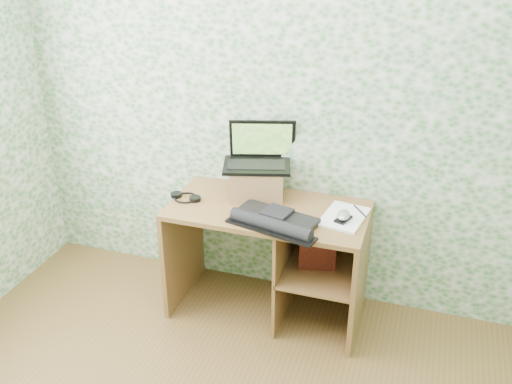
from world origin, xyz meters
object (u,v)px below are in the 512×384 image
(laptop, at_px, (259,155))
(keyboard, at_px, (274,220))
(notepad, at_px, (344,217))
(desk, at_px, (281,246))
(riser, at_px, (257,181))

(laptop, xyz_separation_m, keyboard, (0.21, -0.37, -0.23))
(keyboard, xyz_separation_m, notepad, (0.37, 0.20, -0.02))
(keyboard, bearing_deg, notepad, 42.19)
(notepad, bearing_deg, desk, -173.21)
(desk, bearing_deg, notepad, -1.89)
(desk, relative_size, notepad, 3.67)
(laptop, bearing_deg, desk, -55.15)
(desk, bearing_deg, keyboard, -86.54)
(keyboard, bearing_deg, desk, 107.03)
(desk, xyz_separation_m, riser, (-0.20, 0.12, 0.37))
(riser, relative_size, laptop, 0.69)
(laptop, bearing_deg, notepad, -32.77)
(riser, height_order, laptop, laptop)
(desk, height_order, laptop, laptop)
(riser, height_order, keyboard, riser)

